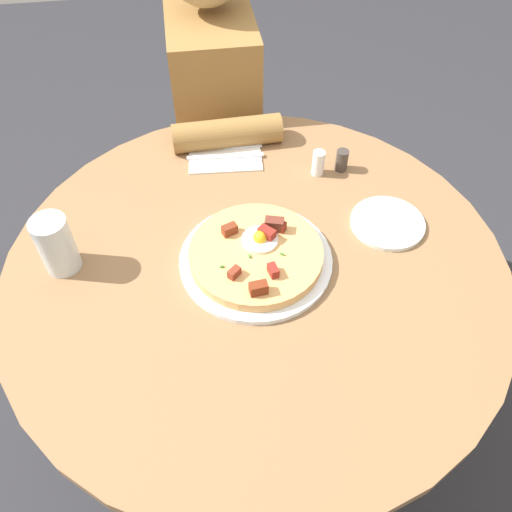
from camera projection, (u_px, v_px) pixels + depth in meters
The scene contains 12 objects.
ground_plane at pixel (256, 417), 1.59m from camera, with size 6.00×6.00×0.00m, color #2D2D33.
dining_table at pixel (256, 312), 1.17m from camera, with size 0.99×0.99×0.73m.
person_seated at pixel (218, 149), 1.63m from camera, with size 0.51×0.28×1.14m.
pizza_plate at pixel (256, 262), 1.03m from camera, with size 0.30×0.30×0.01m, color white.
breakfast_pizza at pixel (257, 255), 1.02m from camera, with size 0.26×0.26×0.05m.
bread_plate at pixel (387, 223), 1.10m from camera, with size 0.15×0.15×0.01m, color silver.
napkin at pixel (225, 153), 1.25m from camera, with size 0.17×0.14×0.00m, color white.
fork at pixel (225, 147), 1.26m from camera, with size 0.18×0.01×0.01m, color silver.
knife at pixel (225, 156), 1.24m from camera, with size 0.18×0.01×0.01m, color silver.
water_glass at pixel (56, 245), 0.98m from camera, with size 0.07×0.07×0.12m, color silver.
salt_shaker at pixel (318, 163), 1.19m from camera, with size 0.03×0.03×0.06m, color white.
pepper_shaker at pixel (342, 160), 1.20m from camera, with size 0.03×0.03×0.05m, color #3F3833.
Camera 1 is at (-0.66, 0.10, 1.53)m, focal length 37.01 mm.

